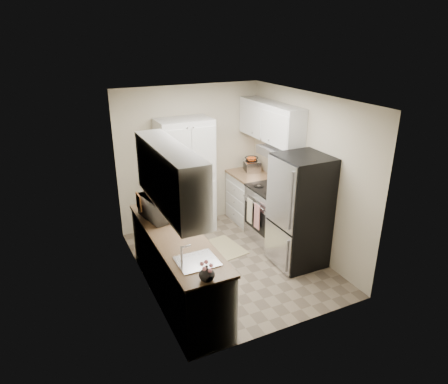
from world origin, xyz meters
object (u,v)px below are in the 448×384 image
(pantry_cabinet, at_px, (186,177))
(toaster_oven, at_px, (252,166))
(electric_range, at_px, (272,213))
(wine_bottle, at_px, (148,201))
(refrigerator, at_px, (300,211))
(microwave, at_px, (159,207))

(pantry_cabinet, xyz_separation_m, toaster_oven, (1.29, 0.00, 0.02))
(electric_range, xyz_separation_m, wine_bottle, (-2.08, 0.03, 0.59))
(pantry_cabinet, bearing_deg, wine_bottle, -135.22)
(refrigerator, bearing_deg, electric_range, 87.52)
(pantry_cabinet, relative_size, refrigerator, 1.18)
(toaster_oven, bearing_deg, microwave, -135.36)
(microwave, bearing_deg, pantry_cabinet, -46.73)
(electric_range, xyz_separation_m, toaster_oven, (0.12, 0.93, 0.54))
(electric_range, xyz_separation_m, refrigerator, (-0.03, -0.80, 0.37))
(pantry_cabinet, xyz_separation_m, wine_bottle, (-0.90, -0.89, 0.07))
(refrigerator, bearing_deg, microwave, 164.32)
(wine_bottle, bearing_deg, toaster_oven, 22.31)
(wine_bottle, xyz_separation_m, toaster_oven, (2.19, 0.90, -0.05))
(microwave, distance_m, toaster_oven, 2.42)
(refrigerator, bearing_deg, toaster_oven, 85.04)
(microwave, bearing_deg, electric_range, -94.68)
(pantry_cabinet, height_order, microwave, pantry_cabinet)
(electric_range, bearing_deg, microwave, -172.87)
(microwave, xyz_separation_m, wine_bottle, (-0.08, 0.28, -0.01))
(microwave, bearing_deg, refrigerator, -117.50)
(pantry_cabinet, distance_m, microwave, 1.43)
(pantry_cabinet, xyz_separation_m, microwave, (-0.82, -1.17, 0.08))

